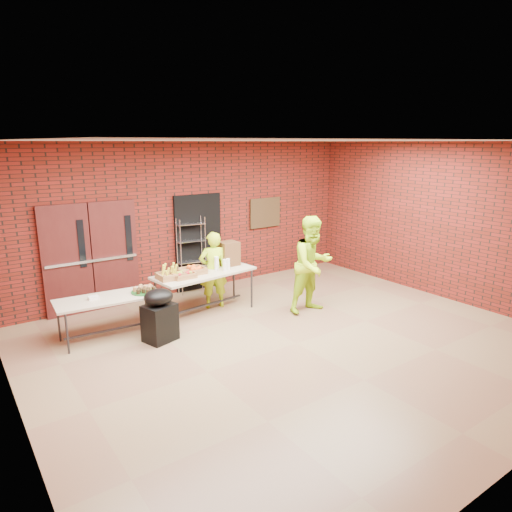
% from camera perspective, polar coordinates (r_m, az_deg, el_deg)
% --- Properties ---
extents(room, '(8.08, 7.08, 3.28)m').
position_cam_1_polar(room, '(7.05, 5.33, 1.04)').
color(room, '#856448').
rests_on(room, ground).
extents(double_doors, '(1.78, 0.12, 2.10)m').
position_cam_1_polar(double_doors, '(9.20, -19.84, -0.16)').
color(double_doors, '#461814').
rests_on(double_doors, room).
extents(dark_doorway, '(1.10, 0.06, 2.10)m').
position_cam_1_polar(dark_doorway, '(10.04, -7.21, 1.69)').
color(dark_doorway, black).
rests_on(dark_doorway, room).
extents(bronze_plaque, '(0.85, 0.04, 0.70)m').
position_cam_1_polar(bronze_plaque, '(10.88, 1.15, 5.44)').
color(bronze_plaque, '#43341B').
rests_on(bronze_plaque, room).
extents(wire_rack, '(0.62, 0.29, 1.64)m').
position_cam_1_polar(wire_rack, '(9.86, -8.04, 0.06)').
color(wire_rack, silver).
rests_on(wire_rack, room).
extents(table_left, '(1.73, 0.82, 0.69)m').
position_cam_1_polar(table_left, '(7.96, -17.97, -5.33)').
color(table_left, tan).
rests_on(table_left, room).
extents(table_right, '(2.02, 1.03, 0.80)m').
position_cam_1_polar(table_right, '(8.69, -6.46, -2.41)').
color(table_right, tan).
rests_on(table_right, room).
extents(basket_bananas, '(0.47, 0.36, 0.14)m').
position_cam_1_polar(basket_bananas, '(8.33, -10.60, -2.38)').
color(basket_bananas, '#A17241').
rests_on(basket_bananas, table_right).
extents(basket_oranges, '(0.45, 0.35, 0.14)m').
position_cam_1_polar(basket_oranges, '(8.57, -7.91, -1.81)').
color(basket_oranges, '#A17241').
rests_on(basket_oranges, table_right).
extents(basket_apples, '(0.40, 0.31, 0.12)m').
position_cam_1_polar(basket_apples, '(8.33, -9.01, -2.36)').
color(basket_apples, '#A17241').
rests_on(basket_apples, table_right).
extents(muffin_tray, '(0.45, 0.45, 0.11)m').
position_cam_1_polar(muffin_tray, '(8.02, -13.80, -4.07)').
color(muffin_tray, '#16541D').
rests_on(muffin_tray, table_left).
extents(napkin_box, '(0.16, 0.11, 0.05)m').
position_cam_1_polar(napkin_box, '(7.91, -19.65, -4.93)').
color(napkin_box, white).
rests_on(napkin_box, table_left).
extents(coffee_dispenser, '(0.36, 0.32, 0.47)m').
position_cam_1_polar(coffee_dispenser, '(9.05, -3.43, 0.31)').
color(coffee_dispenser, '#55341D').
rests_on(coffee_dispenser, table_right).
extents(cup_stack_front, '(0.07, 0.07, 0.22)m').
position_cam_1_polar(cup_stack_front, '(8.68, -3.94, -1.15)').
color(cup_stack_front, white).
rests_on(cup_stack_front, table_right).
extents(cup_stack_mid, '(0.07, 0.07, 0.22)m').
position_cam_1_polar(cup_stack_mid, '(8.76, -3.51, -1.02)').
color(cup_stack_mid, white).
rests_on(cup_stack_mid, table_right).
extents(cup_stack_back, '(0.08, 0.08, 0.25)m').
position_cam_1_polar(cup_stack_back, '(8.77, -4.96, -0.91)').
color(cup_stack_back, white).
rests_on(cup_stack_back, table_right).
extents(covered_grill, '(0.58, 0.53, 0.89)m').
position_cam_1_polar(covered_grill, '(7.65, -11.97, -7.23)').
color(covered_grill, black).
rests_on(covered_grill, room).
extents(volunteer_woman, '(0.63, 0.50, 1.51)m').
position_cam_1_polar(volunteer_woman, '(8.93, -5.37, -1.75)').
color(volunteer_woman, '#B6EB1A').
rests_on(volunteer_woman, room).
extents(volunteer_man, '(0.91, 0.72, 1.85)m').
position_cam_1_polar(volunteer_man, '(8.70, 7.09, -1.07)').
color(volunteer_man, '#B6EB1A').
rests_on(volunteer_man, room).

